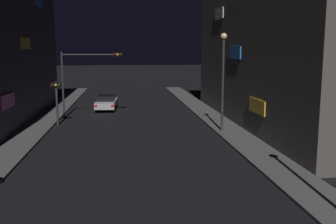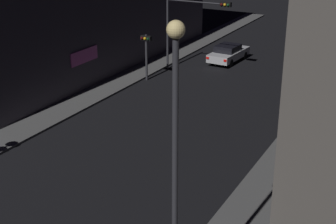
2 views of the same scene
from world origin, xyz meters
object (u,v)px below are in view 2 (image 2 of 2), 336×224
Objects in this scene: street_lamp_near_block at (175,146)px; far_car at (228,53)px; traffic_light_left_kerb at (146,47)px; traffic_light_overhead at (191,19)px; street_lamp_far_block at (302,52)px.

far_car is at bearing 108.51° from street_lamp_near_block.
street_lamp_near_block reaches higher than far_car.
traffic_light_left_kerb is (-3.39, -7.25, 1.67)m from far_car.
street_lamp_near_block is at bearing -71.49° from far_car.
street_lamp_near_block is (12.36, -19.54, 3.20)m from traffic_light_left_kerb.
traffic_light_overhead is at bearing 58.97° from traffic_light_left_kerb.
traffic_light_overhead is at bearing 114.67° from street_lamp_near_block.
street_lamp_far_block reaches higher than traffic_light_overhead.
traffic_light_left_kerb reaches higher than far_car.
traffic_light_left_kerb is (-1.92, -3.19, -1.62)m from traffic_light_overhead.
street_lamp_near_block reaches higher than traffic_light_overhead.
far_car is 8.18m from traffic_light_left_kerb.
far_car is 0.68× the size of street_lamp_far_block.
traffic_light_left_kerb is at bearing 161.32° from street_lamp_far_block.
traffic_light_overhead is 4.06m from traffic_light_left_kerb.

